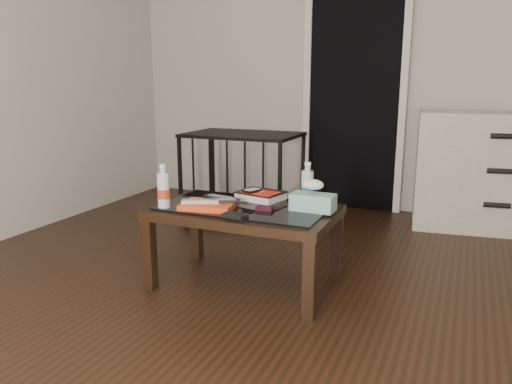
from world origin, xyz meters
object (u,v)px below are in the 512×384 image
water_bottle_left (163,186)px  tissue_box (313,202)px  coffee_table (245,217)px  textbook (261,196)px  dresser (498,172)px  pet_crate (243,191)px  water_bottle_right (307,183)px

water_bottle_left → tissue_box: bearing=18.2°
coffee_table → textbook: bearing=82.1°
coffee_table → tissue_box: (0.37, 0.05, 0.11)m
dresser → pet_crate: 1.99m
dresser → water_bottle_left: bearing=-137.9°
coffee_table → pet_crate: size_ratio=0.94×
textbook → water_bottle_right: water_bottle_right is taller
coffee_table → water_bottle_right: (0.31, 0.17, 0.18)m
coffee_table → water_bottle_left: water_bottle_left is taller
coffee_table → dresser: dresser is taller
pet_crate → water_bottle_right: 1.45m
water_bottle_left → tissue_box: (0.77, 0.25, -0.07)m
pet_crate → textbook: (0.61, -1.08, 0.25)m
coffee_table → dresser: bearing=52.5°
pet_crate → water_bottle_left: 1.51m
coffee_table → water_bottle_right: bearing=28.5°
coffee_table → water_bottle_left: bearing=-153.3°
coffee_table → dresser: size_ratio=0.80×
water_bottle_left → pet_crate: bearing=97.6°
coffee_table → water_bottle_left: (-0.39, -0.20, 0.18)m
dresser → pet_crate: bearing=-172.1°
coffee_table → pet_crate: 1.40m
tissue_box → water_bottle_right: bearing=122.9°
pet_crate → water_bottle_left: pet_crate is taller
water_bottle_left → water_bottle_right: same height
water_bottle_right → textbook: bearing=178.8°
coffee_table → tissue_box: size_ratio=4.35×
dresser → tissue_box: dresser is taller
tissue_box → dresser: bearing=61.9°
coffee_table → pet_crate: bearing=115.0°
pet_crate → water_bottle_left: (0.19, -1.45, 0.35)m
water_bottle_left → tissue_box: 0.81m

